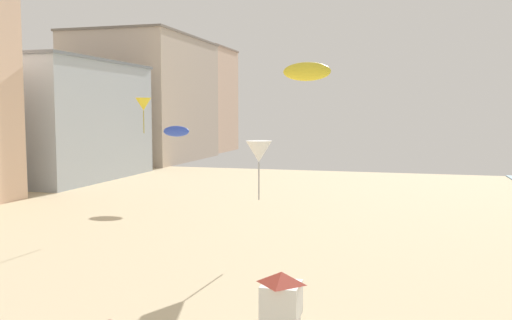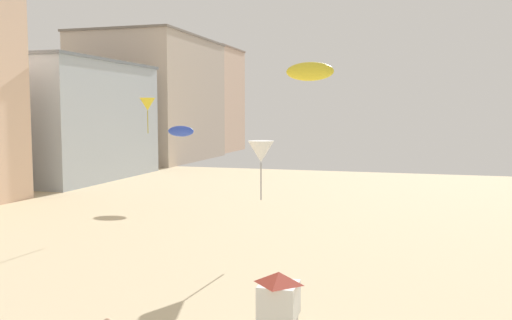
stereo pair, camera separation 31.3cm
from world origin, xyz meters
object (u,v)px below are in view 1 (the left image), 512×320
Objects in this scene: lifeguard_stand at (281,295)px; kite_yellow_delta at (143,104)px; kite_yellow_parafoil at (307,72)px; kite_blue_parafoil at (176,131)px; kite_white_delta at (259,152)px.

lifeguard_stand is 1.04× the size of kite_yellow_delta.
lifeguard_stand is 0.90× the size of kite_yellow_parafoil.
lifeguard_stand is at bearing -82.35° from kite_yellow_parafoil.
kite_blue_parafoil is at bearing 140.98° from kite_yellow_parafoil.
lifeguard_stand is at bearing -71.80° from kite_white_delta.
lifeguard_stand is at bearing -53.27° from kite_yellow_delta.
kite_yellow_parafoil is (11.86, -2.49, 1.83)m from kite_yellow_delta.
kite_yellow_delta is 1.06× the size of kite_blue_parafoil.
kite_yellow_parafoil is (12.99, -10.53, 3.98)m from kite_blue_parafoil.
kite_white_delta is (-3.87, 11.76, 3.34)m from lifeguard_stand.
kite_blue_parafoil is at bearing 126.84° from kite_white_delta.
kite_blue_parafoil is (-1.13, 8.03, -2.15)m from kite_yellow_delta.
kite_yellow_delta is (-14.05, 18.83, 5.93)m from lifeguard_stand.
kite_blue_parafoil reaches higher than lifeguard_stand.
kite_blue_parafoil is (-15.18, 26.86, 3.78)m from lifeguard_stand.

